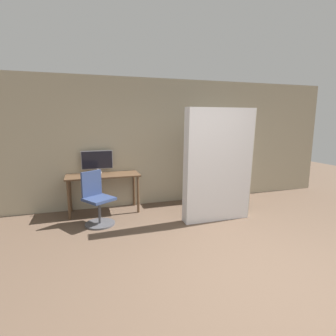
# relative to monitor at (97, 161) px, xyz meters

# --- Properties ---
(ground_plane) EXTENTS (16.00, 16.00, 0.00)m
(ground_plane) POSITION_rel_monitor_xyz_m (1.58, -3.15, -1.03)
(ground_plane) COLOR brown
(wall_back) EXTENTS (8.00, 0.06, 2.70)m
(wall_back) POSITION_rel_monitor_xyz_m (1.58, 0.13, 0.32)
(wall_back) COLOR tan
(wall_back) RESTS_ON ground
(desk) EXTENTS (1.42, 0.58, 0.77)m
(desk) POSITION_rel_monitor_xyz_m (0.09, -0.19, -0.36)
(desk) COLOR brown
(desk) RESTS_ON ground
(monitor) EXTENTS (0.62, 0.16, 0.46)m
(monitor) POSITION_rel_monitor_xyz_m (0.00, 0.00, 0.00)
(monitor) COLOR #B7B7BC
(monitor) RESTS_ON desk
(office_chair) EXTENTS (0.61, 0.61, 0.94)m
(office_chair) POSITION_rel_monitor_xyz_m (-0.06, -0.80, -0.64)
(office_chair) COLOR #4C4C51
(office_chair) RESTS_ON ground
(bookshelf) EXTENTS (0.83, 0.34, 1.68)m
(bookshelf) POSITION_rel_monitor_xyz_m (2.57, -0.03, -0.23)
(bookshelf) COLOR beige
(bookshelf) RESTS_ON ground
(mattress_near) EXTENTS (1.26, 0.32, 2.05)m
(mattress_near) POSITION_rel_monitor_xyz_m (2.05, -1.26, -0.00)
(mattress_near) COLOR silver
(mattress_near) RESTS_ON ground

